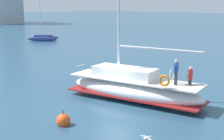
# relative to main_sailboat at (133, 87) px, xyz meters

# --- Properties ---
(ground_plane) EXTENTS (400.00, 400.00, 0.00)m
(ground_plane) POSITION_rel_main_sailboat_xyz_m (-1.16, 0.53, -0.92)
(ground_plane) COLOR #284C66
(main_sailboat) EXTENTS (4.14, 9.88, 14.34)m
(main_sailboat) POSITION_rel_main_sailboat_xyz_m (0.00, 0.00, 0.00)
(main_sailboat) COLOR white
(main_sailboat) RESTS_ON ground
(moored_sloop_far) EXTENTS (5.33, 5.24, 8.23)m
(moored_sloop_far) POSITION_rel_main_sailboat_xyz_m (16.85, 34.30, -0.31)
(moored_sloop_far) COLOR navy
(moored_sloop_far) RESTS_ON ground
(seagull) EXTENTS (0.48, 0.93, 0.17)m
(seagull) POSITION_rel_main_sailboat_xyz_m (-4.80, -4.84, -0.66)
(seagull) COLOR silver
(seagull) RESTS_ON ground
(mooring_buoy) EXTENTS (0.77, 0.77, 0.98)m
(mooring_buoy) POSITION_rel_main_sailboat_xyz_m (-6.00, -0.17, -0.69)
(mooring_buoy) COLOR #EA4C19
(mooring_buoy) RESTS_ON ground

